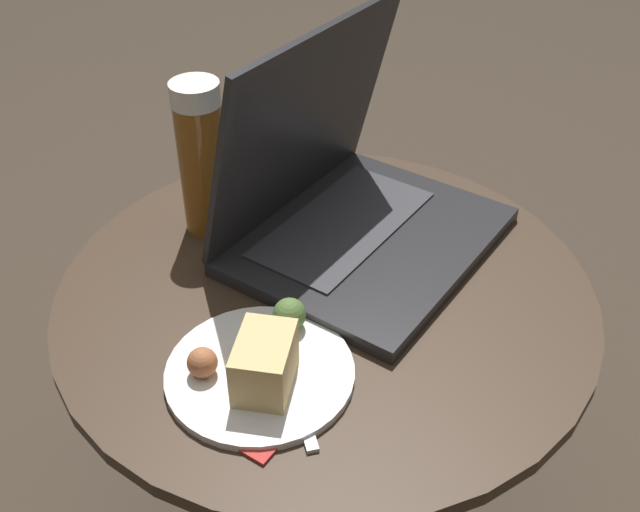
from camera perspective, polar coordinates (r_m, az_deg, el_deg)
name	(u,v)px	position (r m, az deg, el deg)	size (l,w,h in m)	color
table	(325,370)	(0.98, 0.38, -8.69)	(0.63, 0.63, 0.51)	black
napkin	(267,387)	(0.76, -4.03, -9.93)	(0.18, 0.15, 0.00)	#B7332D
laptop	(347,202)	(0.93, 2.06, 4.16)	(0.39, 0.35, 0.27)	#232326
beer_glass	(202,159)	(0.93, -8.98, 7.32)	(0.06, 0.06, 0.20)	brown
snack_plate	(261,364)	(0.76, -4.50, -8.23)	(0.19, 0.19, 0.07)	silver
fork	(290,373)	(0.77, -2.30, -8.93)	(0.09, 0.17, 0.00)	silver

